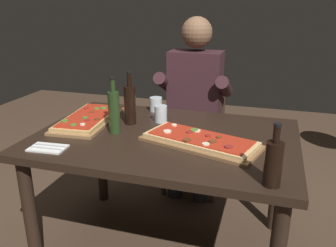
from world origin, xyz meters
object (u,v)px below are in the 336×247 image
Objects in this scene: wine_bottle_dark at (274,162)px; tumbler_far_side at (156,104)px; tumbler_near_camera at (161,114)px; seated_diner at (194,100)px; dining_table at (165,151)px; pizza_rectangular_front at (200,141)px; pizza_rectangular_left at (88,119)px; diner_chair at (196,127)px; vinegar_bottle_green at (130,104)px; oil_bottle_amber at (114,111)px.

wine_bottle_dark reaches higher than tumbler_far_side.
seated_diner is (0.08, 0.53, -0.05)m from tumbler_near_camera.
tumbler_near_camera reaches higher than tumbler_far_side.
pizza_rectangular_front is (0.21, -0.07, 0.12)m from dining_table.
pizza_rectangular_front and pizza_rectangular_left have the same top height.
seated_diner is (0.50, 0.66, -0.02)m from pizza_rectangular_left.
pizza_rectangular_front is 0.99m from diner_chair.
vinegar_bottle_green is at bearing 147.62° from wine_bottle_dark.
dining_table is 0.47m from tumbler_far_side.
tumbler_near_camera is 0.72m from diner_chair.
pizza_rectangular_front is at bearing -3.40° from oil_bottle_amber.
wine_bottle_dark is at bearing -42.51° from tumbler_near_camera.
tumbler_far_side is (-0.40, 0.47, 0.03)m from pizza_rectangular_front.
seated_diner is (0.18, 0.33, -0.04)m from tumbler_far_side.
vinegar_bottle_green reaches higher than oil_bottle_amber.
vinegar_bottle_green is at bearing 157.30° from pizza_rectangular_front.
oil_bottle_amber is (-0.28, -0.04, 0.22)m from dining_table.
pizza_rectangular_front is 2.09× the size of oil_bottle_amber.
wine_bottle_dark is (0.36, -0.33, 0.08)m from pizza_rectangular_front.
dining_table is at bearing -89.27° from diner_chair.
wine_bottle_dark is at bearing -22.82° from oil_bottle_amber.
oil_bottle_amber reaches higher than tumbler_far_side.
vinegar_bottle_green is at bearing -102.80° from tumbler_far_side.
tumbler_far_side is (0.06, 0.28, -0.08)m from vinegar_bottle_green.
wine_bottle_dark reaches higher than dining_table.
oil_bottle_amber is at bearing 157.18° from wine_bottle_dark.
tumbler_far_side is (0.32, 0.33, 0.03)m from pizza_rectangular_left.
dining_table is 5.39× the size of wine_bottle_dark.
oil_bottle_amber is 0.46m from tumbler_far_side.
dining_table is at bearing -64.62° from tumbler_far_side.
seated_diner is (-0.58, 1.13, -0.10)m from wine_bottle_dark.
pizza_rectangular_front is 6.51× the size of tumbler_near_camera.
pizza_rectangular_front is 0.62m from tumbler_far_side.
seated_diner reaches higher than vinegar_bottle_green.
diner_chair is at bearing 57.42° from pizza_rectangular_left.
wine_bottle_dark reaches higher than diner_chair.
pizza_rectangular_left reaches higher than dining_table.
pizza_rectangular_left is at bearing -127.07° from seated_diner.
vinegar_bottle_green reaches higher than pizza_rectangular_left.
seated_diner reaches higher than pizza_rectangular_left.
tumbler_near_camera reaches higher than pizza_rectangular_front.
wine_bottle_dark is 0.89m from tumbler_near_camera.
pizza_rectangular_left is 1.18m from wine_bottle_dark.
dining_table is 0.36m from vinegar_bottle_green.
vinegar_bottle_green is (0.02, 0.16, -0.00)m from oil_bottle_amber.
wine_bottle_dark reaches higher than tumbler_near_camera.
seated_diner is (0.00, -0.12, 0.26)m from diner_chair.
wine_bottle_dark is at bearing -32.38° from vinegar_bottle_green.
seated_diner is at bearing 68.37° from vinegar_bottle_green.
pizza_rectangular_left is 1.78× the size of vinegar_bottle_green.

